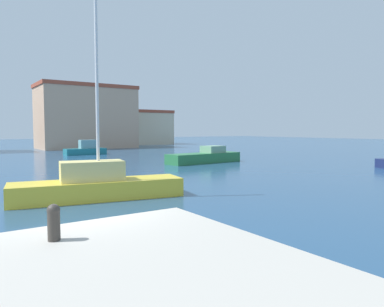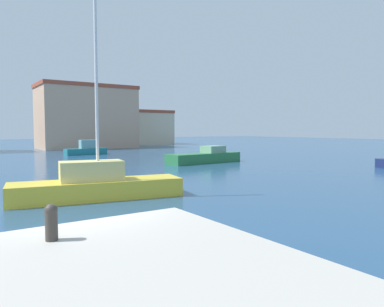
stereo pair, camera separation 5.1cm
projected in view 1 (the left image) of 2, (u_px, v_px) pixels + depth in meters
The scene contains 7 objects.
water at pixel (175, 159), 32.99m from camera, with size 160.00×160.00×0.00m, color navy.
mooring_bollard at pixel (54, 221), 5.76m from camera, with size 0.21×0.21×0.59m.
sailboat_yellow_distant_north at pixel (97, 185), 13.92m from camera, with size 6.63×2.75×7.86m.
motorboat_teal_distant_east at pixel (86, 150), 38.21m from camera, with size 4.30×1.57×1.57m.
motorboat_green_outer_mooring at pixel (205, 157), 29.02m from camera, with size 6.64×2.31×1.34m.
yacht_club at pixel (86, 117), 51.30m from camera, with size 13.15×7.34×8.88m.
warehouse_block at pixel (143, 127), 64.72m from camera, with size 8.44×8.06×6.00m.
Camera 1 is at (-2.22, -8.05, 2.70)m, focal length 33.74 mm.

